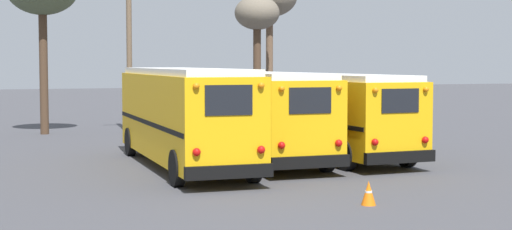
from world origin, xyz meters
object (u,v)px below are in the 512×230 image
Objects in this scene: school_bus_0 at (184,114)px; school_bus_1 at (250,112)px; traffic_cone at (369,193)px; bare_tree_0 at (257,18)px; utility_pole at (129,36)px; school_bus_2 at (327,112)px.

school_bus_0 reaches higher than school_bus_1.
traffic_cone is at bearing -93.27° from school_bus_1.
traffic_cone is at bearing -104.96° from bare_tree_0.
traffic_cone is (1.37, -20.95, -4.43)m from utility_pole.
school_bus_0 is 1.47× the size of bare_tree_0.
traffic_cone is (2.29, -8.17, -1.48)m from school_bus_0.
school_bus_1 is 1.07× the size of school_bus_2.
utility_pole is 21.46m from traffic_cone.
school_bus_2 is at bearing 9.86° from school_bus_0.
school_bus_1 is at bearing 172.80° from school_bus_2.
school_bus_0 is at bearing -170.14° from school_bus_2.
utility_pole reaches higher than school_bus_1.
utility_pole is 15.34× the size of traffic_cone.
school_bus_0 is at bearing -118.79° from bare_tree_0.
bare_tree_0 reaches higher than school_bus_0.
school_bus_0 is at bearing -94.12° from utility_pole.
school_bus_2 reaches higher than traffic_cone.
school_bus_2 is at bearing -7.20° from school_bus_1.
traffic_cone is (-0.54, -9.52, -1.40)m from school_bus_1.
bare_tree_0 reaches higher than school_bus_2.
bare_tree_0 is 12.03× the size of traffic_cone.
utility_pole is (-4.76, 11.79, 3.07)m from school_bus_2.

